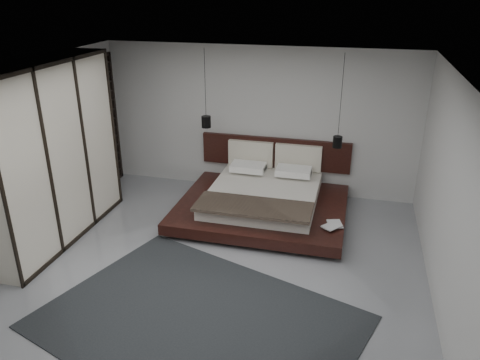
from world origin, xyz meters
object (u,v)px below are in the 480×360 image
(pendant_left, at_px, (206,121))
(pendant_right, at_px, (338,141))
(bed, at_px, (263,198))
(lattice_screen, at_px, (105,123))
(wardrobe, at_px, (49,154))
(rug, at_px, (198,322))

(pendant_left, bearing_deg, pendant_right, 0.00)
(bed, xyz_separation_m, pendant_right, (1.19, 0.47, 1.01))
(pendant_right, bearing_deg, lattice_screen, 178.97)
(pendant_left, bearing_deg, lattice_screen, 177.81)
(bed, xyz_separation_m, pendant_left, (-1.19, 0.47, 1.20))
(pendant_left, xyz_separation_m, wardrobe, (-1.86, -2.05, -0.09))
(rug, bearing_deg, wardrobe, 152.57)
(bed, bearing_deg, lattice_screen, 170.60)
(bed, relative_size, wardrobe, 1.01)
(lattice_screen, relative_size, bed, 0.90)
(lattice_screen, bearing_deg, rug, -49.18)
(bed, bearing_deg, pendant_left, 158.57)
(bed, distance_m, pendant_left, 1.75)
(wardrobe, bearing_deg, rug, -27.43)
(bed, relative_size, pendant_right, 1.81)
(pendant_right, height_order, rug, pendant_right)
(pendant_right, bearing_deg, pendant_left, -180.00)
(rug, bearing_deg, lattice_screen, 130.82)
(pendant_right, bearing_deg, bed, -158.57)
(pendant_left, distance_m, rug, 3.97)
(lattice_screen, bearing_deg, pendant_left, -2.19)
(bed, height_order, pendant_right, pendant_right)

